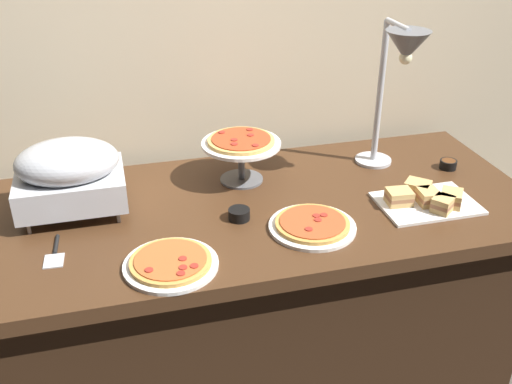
# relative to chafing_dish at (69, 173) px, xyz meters

# --- Properties ---
(ground_plane) EXTENTS (8.00, 8.00, 0.00)m
(ground_plane) POSITION_rel_chafing_dish_xyz_m (0.61, -0.11, -0.90)
(ground_plane) COLOR #4C443D
(back_wall) EXTENTS (4.40, 0.04, 2.40)m
(back_wall) POSITION_rel_chafing_dish_xyz_m (0.61, 0.39, 0.30)
(back_wall) COLOR #C6B593
(back_wall) RESTS_ON ground_plane
(buffet_table) EXTENTS (1.90, 0.84, 0.76)m
(buffet_table) POSITION_rel_chafing_dish_xyz_m (0.61, -0.11, -0.52)
(buffet_table) COLOR #422816
(buffet_table) RESTS_ON ground_plane
(chafing_dish) EXTENTS (0.34, 0.26, 0.25)m
(chafing_dish) POSITION_rel_chafing_dish_xyz_m (0.00, 0.00, 0.00)
(chafing_dish) COLOR #B7BABF
(chafing_dish) RESTS_ON buffet_table
(heat_lamp) EXTENTS (0.15, 0.30, 0.55)m
(heat_lamp) POSITION_rel_chafing_dish_xyz_m (1.12, -0.02, 0.29)
(heat_lamp) COLOR #B7BABF
(heat_lamp) RESTS_ON buffet_table
(pizza_plate_front) EXTENTS (0.28, 0.28, 0.03)m
(pizza_plate_front) POSITION_rel_chafing_dish_xyz_m (0.73, -0.30, -0.13)
(pizza_plate_front) COLOR white
(pizza_plate_front) RESTS_ON buffet_table
(pizza_plate_center) EXTENTS (0.27, 0.27, 0.03)m
(pizza_plate_center) POSITION_rel_chafing_dish_xyz_m (0.27, -0.40, -0.13)
(pizza_plate_center) COLOR white
(pizza_plate_center) RESTS_ON buffet_table
(pizza_plate_raised_stand) EXTENTS (0.28, 0.28, 0.17)m
(pizza_plate_raised_stand) POSITION_rel_chafing_dish_xyz_m (0.59, 0.08, -0.01)
(pizza_plate_raised_stand) COLOR #595B60
(pizza_plate_raised_stand) RESTS_ON buffet_table
(sandwich_platter) EXTENTS (0.33, 0.23, 0.06)m
(sandwich_platter) POSITION_rel_chafing_dish_xyz_m (1.15, -0.26, -0.12)
(sandwich_platter) COLOR white
(sandwich_platter) RESTS_ON buffet_table
(sauce_cup_near) EXTENTS (0.06, 0.06, 0.03)m
(sauce_cup_near) POSITION_rel_chafing_dish_xyz_m (1.37, -0.02, -0.12)
(sauce_cup_near) COLOR black
(sauce_cup_near) RESTS_ON buffet_table
(sauce_cup_far) EXTENTS (0.07, 0.07, 0.04)m
(sauce_cup_far) POSITION_rel_chafing_dish_xyz_m (0.52, -0.18, -0.12)
(sauce_cup_far) COLOR black
(sauce_cup_far) RESTS_ON buffet_table
(serving_spatula) EXTENTS (0.06, 0.17, 0.01)m
(serving_spatula) POSITION_rel_chafing_dish_xyz_m (-0.06, -0.24, -0.14)
(serving_spatula) COLOR #B7BABF
(serving_spatula) RESTS_ON buffet_table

